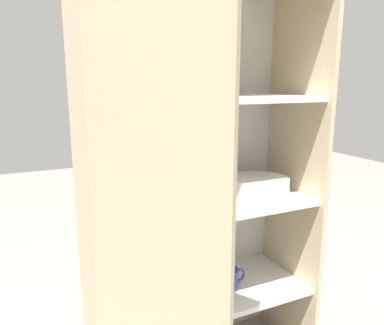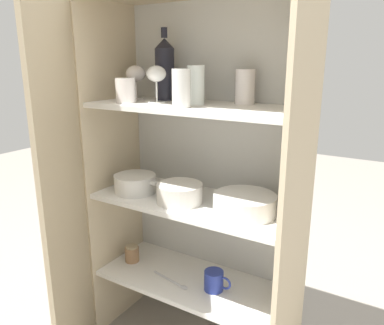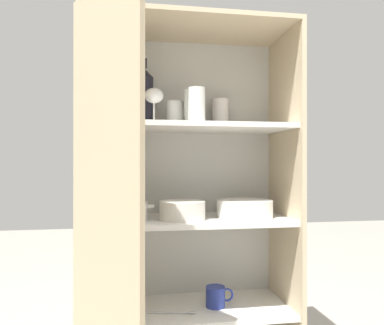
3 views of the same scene
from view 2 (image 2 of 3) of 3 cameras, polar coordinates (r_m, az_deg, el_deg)
cupboard_back_panel at (r=1.62m, az=3.40°, el=-2.33°), size 0.84×0.02×1.44m
cupboard_side_left at (r=1.72m, az=-11.62°, el=-1.63°), size 0.02×0.37×1.44m
cupboard_side_right at (r=1.33m, az=15.67°, el=-7.00°), size 0.02×0.37×1.44m
shelf_board_lower at (r=1.67m, az=0.18°, el=-17.76°), size 0.80×0.33×0.02m
shelf_board_middle at (r=1.50m, az=0.20°, el=-6.09°), size 0.80×0.33×0.02m
shelf_board_upper at (r=1.41m, az=0.21°, el=8.43°), size 0.80×0.33×0.02m
cupboard_door at (r=1.42m, az=-18.69°, el=-5.86°), size 0.23×0.37×1.44m
tumbler_glass_0 at (r=1.48m, az=-10.08°, el=10.76°), size 0.08×0.08×0.09m
tumbler_glass_1 at (r=1.39m, az=0.61°, el=11.69°), size 0.06×0.06×0.14m
tumbler_glass_2 at (r=1.31m, az=-1.65°, el=11.24°), size 0.06×0.06×0.13m
tumbler_glass_3 at (r=1.43m, az=8.08°, el=11.36°), size 0.08×0.08×0.13m
tumbler_glass_4 at (r=1.47m, az=-0.60°, el=11.12°), size 0.07×0.07×0.10m
wine_glass_0 at (r=1.61m, az=-8.57°, el=13.09°), size 0.08×0.08×0.14m
wine_glass_1 at (r=1.45m, az=-5.47°, el=12.98°), size 0.08×0.08×0.14m
wine_bottle at (r=1.56m, az=-4.16°, el=14.01°), size 0.08×0.08×0.28m
plate_stack_white at (r=1.37m, az=8.00°, el=-6.31°), size 0.23×0.23×0.07m
mixing_bowl_large at (r=1.46m, az=-1.89°, el=-4.55°), size 0.18×0.18×0.07m
casserole_dish at (r=1.59m, az=-8.65°, el=-3.17°), size 0.23×0.17×0.07m
coffee_mug_primary at (r=1.58m, az=3.42°, el=-17.53°), size 0.12×0.08×0.08m
storage_jar at (r=1.80m, az=-9.12°, el=-13.55°), size 0.06×0.06×0.08m
serving_spoon at (r=1.64m, az=-2.87°, el=-17.68°), size 0.20×0.05×0.01m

